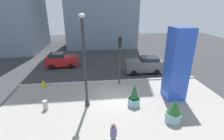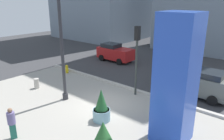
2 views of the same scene
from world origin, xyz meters
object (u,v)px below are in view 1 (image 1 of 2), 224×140
Objects in this scene: lamp_post at (85,65)px; fire_hydrant at (44,84)px; potted_plant_mid_plaza at (174,111)px; car_curb_west at (61,60)px; art_pillar_blue at (177,65)px; potted_plant_near_right at (134,97)px; pedestrian_on_sidewalk at (113,135)px; concrete_bollard at (45,105)px; car_curb_east at (144,65)px; traffic_light_corner at (120,53)px.

lamp_post is 9.17× the size of fire_hydrant.
car_curb_west is at bearing 127.66° from potted_plant_mid_plaza.
art_pillar_blue is 3.33× the size of potted_plant_mid_plaza.
potted_plant_near_right reaches higher than fire_hydrant.
art_pillar_blue is 7.82× the size of fire_hydrant.
potted_plant_near_right is at bearing 61.78° from pedestrian_on_sidewalk.
potted_plant_mid_plaza reaches higher than concrete_bollard.
car_curb_east reaches higher than potted_plant_mid_plaza.
lamp_post reaches higher than potted_plant_near_right.
concrete_bollard is at bearing 164.66° from potted_plant_mid_plaza.
art_pillar_blue is 3.20× the size of potted_plant_near_right.
car_curb_west is at bearing 110.06° from pedestrian_on_sidewalk.
potted_plant_mid_plaza is 7.13m from traffic_light_corner.
car_curb_east is at bearing 85.82° from potted_plant_mid_plaza.
concrete_bollard is (-10.32, -0.68, -2.56)m from art_pillar_blue.
car_curb_west reaches higher than fire_hydrant.
fire_hydrant is 10.92m from car_curb_east.
car_curb_east reaches higher than car_curb_west.
pedestrian_on_sidewalk is at bearing -114.86° from car_curb_east.
potted_plant_near_right is at bearing -82.70° from traffic_light_corner.
pedestrian_on_sidewalk is at bearing -41.67° from concrete_bollard.
art_pillar_blue is at bearing 40.04° from pedestrian_on_sidewalk.
lamp_post is 1.62× the size of car_curb_east.
potted_plant_near_right reaches higher than potted_plant_mid_plaza.
potted_plant_near_right is 0.48× the size of car_curb_west.
car_curb_east is at bearing -17.41° from car_curb_west.
potted_plant_near_right reaches higher than car_curb_west.
traffic_light_corner is at bearing 78.71° from pedestrian_on_sidewalk.
car_curb_west is (-7.05, 9.70, 0.14)m from potted_plant_near_right.
car_curb_east reaches higher than fire_hydrant.
potted_plant_near_right is 1.15× the size of pedestrian_on_sidewalk.
car_curb_east reaches higher than pedestrian_on_sidewalk.
traffic_light_corner is 1.22× the size of car_curb_west.
traffic_light_corner is 2.95× the size of pedestrian_on_sidewalk.
car_curb_west reaches higher than concrete_bollard.
car_curb_west is 0.91× the size of car_curb_east.
pedestrian_on_sidewalk is at bearing -139.96° from art_pillar_blue.
potted_plant_mid_plaza reaches higher than fire_hydrant.
car_curb_west is at bearing 162.59° from car_curb_east.
potted_plant_mid_plaza is 0.38× the size of traffic_light_corner.
fire_hydrant is at bearing 148.41° from potted_plant_mid_plaza.
lamp_post is 10.20m from car_curb_west.
fire_hydrant is 0.19× the size of car_curb_west.
pedestrian_on_sidewalk is (-4.87, -10.51, -0.07)m from car_curb_east.
car_curb_east is at bearing 44.16° from lamp_post.
traffic_light_corner is at bearing 49.11° from lamp_post.
art_pillar_blue is at bearing -39.53° from car_curb_west.
traffic_light_corner is at bearing 143.20° from art_pillar_blue.
pedestrian_on_sidewalk is at bearing -158.22° from potted_plant_mid_plaza.
lamp_post is at bearing -135.84° from car_curb_east.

